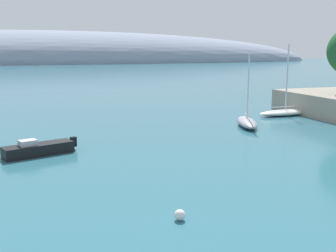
% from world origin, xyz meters
% --- Properties ---
extents(distant_ridge, '(360.68, 77.43, 37.68)m').
position_xyz_m(distant_ridge, '(-2.31, 249.30, 0.00)').
color(distant_ridge, gray).
rests_on(distant_ridge, ground).
extents(sailboat_grey_near_shore, '(3.70, 6.40, 7.34)m').
position_xyz_m(sailboat_grey_near_shore, '(11.37, 29.89, 0.47)').
color(sailboat_grey_near_shore, gray).
rests_on(sailboat_grey_near_shore, water).
extents(sailboat_white_mid_mooring, '(7.10, 2.37, 8.36)m').
position_xyz_m(sailboat_white_mid_mooring, '(19.19, 34.65, 0.44)').
color(sailboat_white_mid_mooring, white).
rests_on(sailboat_white_mid_mooring, water).
extents(motorboat_black_foreground, '(5.54, 3.05, 1.25)m').
position_xyz_m(motorboat_black_foreground, '(-9.06, 24.58, 0.47)').
color(motorboat_black_foreground, black).
rests_on(motorboat_black_foreground, water).
extents(mooring_buoy_white, '(0.52, 0.52, 0.52)m').
position_xyz_m(mooring_buoy_white, '(-3.18, 10.14, 0.26)').
color(mooring_buoy_white, silver).
rests_on(mooring_buoy_white, water).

